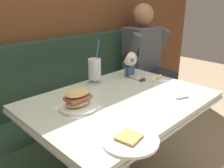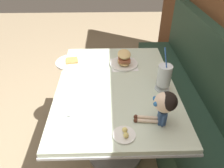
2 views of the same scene
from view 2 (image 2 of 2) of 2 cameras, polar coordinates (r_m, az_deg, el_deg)
ground_plane at (r=1.98m, az=-4.65°, el=-17.78°), size 8.00×8.00×0.00m
booth_bench at (r=1.86m, az=21.00°, el=-10.16°), size 2.60×0.48×1.00m
diner_table at (r=1.57m, az=0.99°, el=-5.92°), size 1.11×0.81×0.74m
toast_plate at (r=1.72m, az=-10.87°, el=5.87°), size 0.25×0.25×0.03m
milkshake_glass at (r=1.39m, az=13.90°, el=1.93°), size 0.10×0.10×0.31m
sandwich_plate at (r=1.65m, az=3.26°, el=6.59°), size 0.22×0.22×0.12m
butter_saucer at (r=1.11m, az=3.37°, el=-13.43°), size 0.12×0.12×0.04m
butter_knife at (r=1.24m, az=-11.54°, el=-8.34°), size 0.23×0.10×0.01m
seated_doll at (r=1.13m, az=13.99°, el=-5.27°), size 0.12×0.22×0.20m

